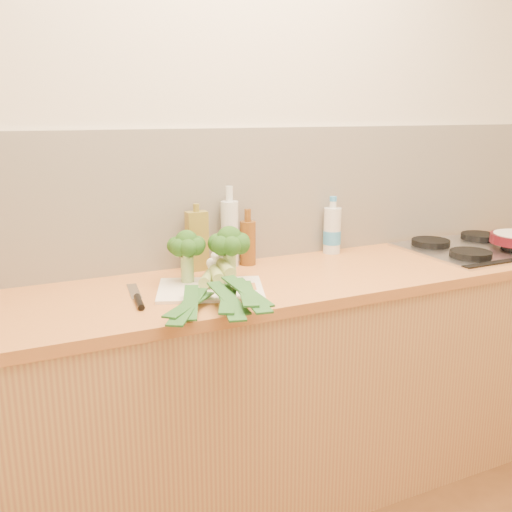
% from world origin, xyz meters
% --- Properties ---
extents(room_shell, '(3.50, 3.50, 3.50)m').
position_xyz_m(room_shell, '(0.00, 1.49, 1.17)').
color(room_shell, beige).
rests_on(room_shell, ground).
extents(counter, '(3.20, 0.62, 0.90)m').
position_xyz_m(counter, '(0.00, 1.20, 0.45)').
color(counter, tan).
rests_on(counter, ground).
extents(gas_hob, '(0.58, 0.50, 0.04)m').
position_xyz_m(gas_hob, '(1.02, 1.20, 0.91)').
color(gas_hob, silver).
rests_on(gas_hob, counter).
extents(chopping_board, '(0.43, 0.37, 0.01)m').
position_xyz_m(chopping_board, '(-0.26, 1.15, 0.91)').
color(chopping_board, white).
rests_on(chopping_board, counter).
extents(broccoli_left, '(0.14, 0.14, 0.19)m').
position_xyz_m(broccoli_left, '(-0.31, 1.25, 1.04)').
color(broccoli_left, '#8AB066').
rests_on(broccoli_left, chopping_board).
extents(broccoli_right, '(0.15, 0.15, 0.20)m').
position_xyz_m(broccoli_right, '(-0.17, 1.21, 1.05)').
color(broccoli_right, '#8AB066').
rests_on(broccoli_right, chopping_board).
extents(leek_front, '(0.37, 0.56, 0.04)m').
position_xyz_m(leek_front, '(-0.30, 1.12, 0.93)').
color(leek_front, white).
rests_on(leek_front, chopping_board).
extents(leek_mid, '(0.21, 0.62, 0.04)m').
position_xyz_m(leek_mid, '(-0.25, 1.08, 0.95)').
color(leek_mid, white).
rests_on(leek_mid, chopping_board).
extents(leek_back, '(0.17, 0.66, 0.04)m').
position_xyz_m(leek_back, '(-0.21, 1.09, 0.97)').
color(leek_back, white).
rests_on(leek_back, chopping_board).
extents(chefs_knife, '(0.06, 0.30, 0.02)m').
position_xyz_m(chefs_knife, '(-0.52, 1.14, 0.91)').
color(chefs_knife, silver).
rests_on(chefs_knife, counter).
extents(oil_tin, '(0.08, 0.05, 0.26)m').
position_xyz_m(oil_tin, '(-0.21, 1.42, 1.02)').
color(oil_tin, olive).
rests_on(oil_tin, counter).
extents(glass_bottle, '(0.07, 0.07, 0.32)m').
position_xyz_m(glass_bottle, '(-0.07, 1.43, 1.04)').
color(glass_bottle, silver).
rests_on(glass_bottle, counter).
extents(amber_bottle, '(0.06, 0.06, 0.23)m').
position_xyz_m(amber_bottle, '(-0.00, 1.41, 0.99)').
color(amber_bottle, brown).
rests_on(amber_bottle, counter).
extents(water_bottle, '(0.08, 0.08, 0.23)m').
position_xyz_m(water_bottle, '(0.41, 1.44, 0.99)').
color(water_bottle, silver).
rests_on(water_bottle, counter).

